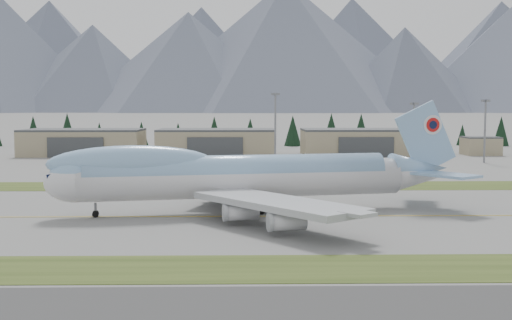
{
  "coord_description": "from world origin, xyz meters",
  "views": [
    {
      "loc": [
        -3.54,
        -116.35,
        20.17
      ],
      "look_at": [
        -0.82,
        28.72,
        8.0
      ],
      "focal_mm": 45.0,
      "sensor_mm": 36.0,
      "label": 1
    }
  ],
  "objects_px": {
    "service_vehicle_c": "(407,161)",
    "hangar_left": "(84,142)",
    "hangar_right": "(360,142)",
    "service_vehicle_b": "(328,159)",
    "service_vehicle_a": "(207,161)",
    "boeing_747_freighter": "(239,175)",
    "hangar_center": "(216,142)"
  },
  "relations": [
    {
      "from": "hangar_right",
      "to": "service_vehicle_c",
      "type": "bearing_deg",
      "value": -69.88
    },
    {
      "from": "boeing_747_freighter",
      "to": "service_vehicle_a",
      "type": "bearing_deg",
      "value": 85.68
    },
    {
      "from": "hangar_right",
      "to": "service_vehicle_a",
      "type": "bearing_deg",
      "value": -154.43
    },
    {
      "from": "service_vehicle_c",
      "to": "hangar_left",
      "type": "bearing_deg",
      "value": 148.13
    },
    {
      "from": "boeing_747_freighter",
      "to": "service_vehicle_b",
      "type": "bearing_deg",
      "value": 64.42
    },
    {
      "from": "hangar_left",
      "to": "service_vehicle_c",
      "type": "relative_size",
      "value": 12.55
    },
    {
      "from": "hangar_right",
      "to": "hangar_left",
      "type": "bearing_deg",
      "value": 180.0
    },
    {
      "from": "service_vehicle_a",
      "to": "service_vehicle_b",
      "type": "height_order",
      "value": "service_vehicle_a"
    },
    {
      "from": "boeing_747_freighter",
      "to": "hangar_center",
      "type": "height_order",
      "value": "boeing_747_freighter"
    },
    {
      "from": "hangar_left",
      "to": "hangar_right",
      "type": "xyz_separation_m",
      "value": [
        115.0,
        0.0,
        0.0
      ]
    },
    {
      "from": "hangar_right",
      "to": "service_vehicle_b",
      "type": "relative_size",
      "value": 15.04
    },
    {
      "from": "hangar_center",
      "to": "service_vehicle_a",
      "type": "xyz_separation_m",
      "value": [
        -2.14,
        -29.74,
        -5.39
      ]
    },
    {
      "from": "hangar_center",
      "to": "service_vehicle_c",
      "type": "height_order",
      "value": "hangar_center"
    },
    {
      "from": "hangar_center",
      "to": "hangar_right",
      "type": "bearing_deg",
      "value": 0.0
    },
    {
      "from": "hangar_left",
      "to": "hangar_center",
      "type": "relative_size",
      "value": 1.0
    },
    {
      "from": "hangar_left",
      "to": "hangar_center",
      "type": "height_order",
      "value": "same"
    },
    {
      "from": "boeing_747_freighter",
      "to": "hangar_right",
      "type": "xyz_separation_m",
      "value": [
        49.5,
        145.13,
        -1.67
      ]
    },
    {
      "from": "service_vehicle_a",
      "to": "service_vehicle_c",
      "type": "relative_size",
      "value": 0.81
    },
    {
      "from": "hangar_center",
      "to": "boeing_747_freighter",
      "type": "bearing_deg",
      "value": -85.86
    },
    {
      "from": "hangar_left",
      "to": "service_vehicle_a",
      "type": "xyz_separation_m",
      "value": [
        52.86,
        -29.74,
        -5.39
      ]
    },
    {
      "from": "hangar_right",
      "to": "boeing_747_freighter",
      "type": "bearing_deg",
      "value": -108.83
    },
    {
      "from": "hangar_left",
      "to": "service_vehicle_a",
      "type": "height_order",
      "value": "hangar_left"
    },
    {
      "from": "boeing_747_freighter",
      "to": "service_vehicle_c",
      "type": "relative_size",
      "value": 21.34
    },
    {
      "from": "hangar_left",
      "to": "hangar_right",
      "type": "distance_m",
      "value": 115.0
    },
    {
      "from": "boeing_747_freighter",
      "to": "service_vehicle_b",
      "type": "relative_size",
      "value": 25.57
    },
    {
      "from": "hangar_right",
      "to": "service_vehicle_b",
      "type": "distance_m",
      "value": 25.91
    },
    {
      "from": "boeing_747_freighter",
      "to": "hangar_center",
      "type": "xyz_separation_m",
      "value": [
        -10.5,
        145.13,
        -1.67
      ]
    },
    {
      "from": "hangar_right",
      "to": "service_vehicle_c",
      "type": "distance_m",
      "value": 34.19
    },
    {
      "from": "hangar_left",
      "to": "service_vehicle_c",
      "type": "height_order",
      "value": "hangar_left"
    },
    {
      "from": "service_vehicle_a",
      "to": "hangar_center",
      "type": "bearing_deg",
      "value": 61.52
    },
    {
      "from": "hangar_left",
      "to": "hangar_center",
      "type": "bearing_deg",
      "value": 0.0
    },
    {
      "from": "service_vehicle_b",
      "to": "service_vehicle_c",
      "type": "distance_m",
      "value": 30.0
    }
  ]
}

